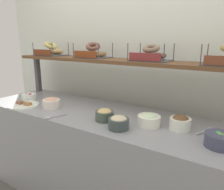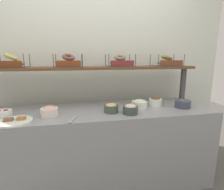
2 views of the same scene
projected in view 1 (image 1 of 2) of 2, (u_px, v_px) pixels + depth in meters
back_wall at (134, 65)px, 2.17m from camera, size 3.58×0.06×2.40m
deli_counter at (102, 159)px, 1.91m from camera, size 2.38×0.70×0.85m
shelf_riser_left at (38, 74)px, 2.57m from camera, size 0.05×0.05×0.40m
upper_shelf at (119, 61)px, 1.92m from camera, size 2.34×0.32×0.03m
bowl_tuna_salad at (119, 122)px, 1.49m from camera, size 0.15×0.15×0.09m
bowl_beet_salad at (29, 97)px, 2.22m from camera, size 0.14×0.14×0.07m
bowl_hummus at (104, 115)px, 1.65m from camera, size 0.14×0.14×0.09m
bowl_chocolate_spread at (180, 122)px, 1.48m from camera, size 0.14×0.14×0.10m
bowl_lox_spread at (51, 103)px, 1.95m from camera, size 0.15×0.15×0.10m
bowl_veggie_mix at (219, 140)px, 1.24m from camera, size 0.17×0.17×0.09m
bowl_scallion_spread at (149, 119)px, 1.54m from camera, size 0.16×0.16×0.09m
serving_plate_white at (24, 105)px, 2.01m from camera, size 0.27×0.27×0.04m
serving_spoon_near_plate at (208, 130)px, 1.46m from camera, size 0.09×0.16×0.01m
serving_spoon_by_edge at (53, 117)px, 1.71m from camera, size 0.09×0.17×0.01m
bagel_basket_plain at (51, 51)px, 2.36m from camera, size 0.31×0.27×0.16m
bagel_basket_cinnamon_raisin at (93, 53)px, 2.07m from camera, size 0.30×0.26×0.15m
bagel_basket_poppy at (150, 55)px, 1.77m from camera, size 0.31×0.26×0.14m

